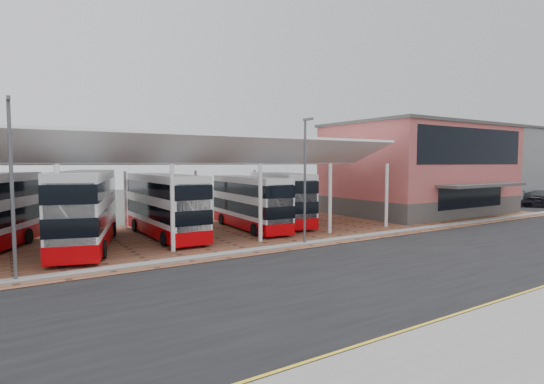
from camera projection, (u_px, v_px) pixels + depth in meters
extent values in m
plane|color=#474A44|center=(349.00, 269.00, 21.03)|extent=(140.00, 140.00, 0.00)
cube|color=black|center=(364.00, 273.00, 20.19)|extent=(120.00, 14.00, 0.02)
cube|color=brown|center=(253.00, 230.00, 33.01)|extent=(72.00, 16.00, 0.06)
cube|color=gray|center=(280.00, 247.00, 26.23)|extent=(120.00, 0.80, 0.14)
cube|color=yellow|center=(485.00, 310.00, 15.15)|extent=(120.00, 0.12, 0.01)
cube|color=yellow|center=(477.00, 308.00, 15.40)|extent=(120.00, 0.12, 0.01)
cylinder|color=white|center=(58.00, 216.00, 21.51)|extent=(0.26, 0.26, 5.20)
cylinder|color=white|center=(41.00, 204.00, 30.76)|extent=(0.26, 0.26, 4.60)
cylinder|color=white|center=(173.00, 209.00, 24.74)|extent=(0.26, 0.26, 5.20)
cylinder|color=white|center=(126.00, 200.00, 33.99)|extent=(0.26, 0.26, 4.60)
cylinder|color=white|center=(260.00, 203.00, 27.98)|extent=(0.26, 0.26, 5.20)
cylinder|color=white|center=(196.00, 197.00, 37.23)|extent=(0.26, 0.26, 4.60)
cylinder|color=white|center=(330.00, 199.00, 31.21)|extent=(0.26, 0.26, 5.20)
cylinder|color=white|center=(255.00, 194.00, 40.47)|extent=(0.26, 0.26, 4.60)
cylinder|color=white|center=(387.00, 196.00, 34.45)|extent=(0.26, 0.26, 5.20)
cylinder|color=white|center=(305.00, 191.00, 43.70)|extent=(0.26, 0.26, 4.60)
cube|color=white|center=(160.00, 149.00, 26.34)|extent=(37.00, 4.95, 1.95)
cube|color=white|center=(135.00, 154.00, 31.06)|extent=(37.00, 7.12, 1.43)
cube|color=#4D4A49|center=(418.00, 204.00, 45.12)|extent=(18.00, 12.00, 1.80)
cube|color=#C35C5A|center=(419.00, 161.00, 44.80)|extent=(18.00, 12.00, 7.20)
cube|color=black|center=(472.00, 146.00, 39.76)|extent=(16.00, 0.25, 3.40)
cube|color=black|center=(470.00, 196.00, 40.08)|extent=(10.00, 0.25, 2.20)
cube|color=#4D4A49|center=(482.00, 185.00, 39.08)|extent=(11.00, 2.40, 0.25)
cube|color=#4D4A49|center=(420.00, 126.00, 44.55)|extent=(18.40, 12.40, 0.30)
cube|color=gray|center=(470.00, 164.00, 66.71)|extent=(30.00, 20.00, 10.00)
cube|color=#4D4A49|center=(471.00, 132.00, 66.35)|extent=(30.50, 20.50, 0.30)
cylinder|color=#57585D|center=(12.00, 192.00, 18.48)|extent=(0.16, 0.16, 8.00)
cube|color=#57585D|center=(8.00, 98.00, 17.95)|extent=(0.15, 0.90, 0.15)
cylinder|color=#57585D|center=(305.00, 183.00, 27.11)|extent=(0.16, 0.16, 8.00)
cube|color=#57585D|center=(308.00, 119.00, 26.58)|extent=(0.15, 0.90, 0.15)
cylinder|color=black|center=(28.00, 236.00, 27.17)|extent=(0.70, 1.03, 1.01)
cube|color=white|center=(86.00, 207.00, 26.06)|extent=(5.70, 11.63, 4.44)
cube|color=#C50005|center=(87.00, 236.00, 26.19)|extent=(5.75, 11.69, 0.93)
cube|color=black|center=(86.00, 215.00, 26.10)|extent=(5.75, 11.69, 0.98)
cube|color=black|center=(85.00, 188.00, 25.98)|extent=(5.75, 11.69, 0.98)
cube|color=black|center=(70.00, 221.00, 20.68)|extent=(2.26, 0.76, 3.72)
cylinder|color=black|center=(51.00, 252.00, 22.36)|extent=(0.57, 1.07, 1.03)
cylinder|color=black|center=(103.00, 249.00, 23.08)|extent=(0.57, 1.07, 1.03)
cylinder|color=black|center=(74.00, 231.00, 29.32)|extent=(0.57, 1.07, 1.03)
cylinder|color=black|center=(114.00, 229.00, 30.05)|extent=(0.57, 1.07, 1.03)
cube|color=white|center=(165.00, 204.00, 29.86)|extent=(2.44, 10.62, 4.15)
cube|color=#C50005|center=(165.00, 228.00, 29.98)|extent=(2.48, 10.66, 0.87)
cube|color=black|center=(165.00, 210.00, 29.89)|extent=(2.48, 10.66, 0.92)
cube|color=black|center=(165.00, 188.00, 29.78)|extent=(2.48, 10.66, 0.92)
cube|color=black|center=(194.00, 213.00, 25.46)|extent=(2.17, 0.10, 3.47)
cylinder|color=black|center=(164.00, 238.00, 26.49)|extent=(0.27, 0.97, 0.97)
cylinder|color=black|center=(200.00, 235.00, 27.79)|extent=(0.27, 0.97, 0.97)
cylinder|color=black|center=(135.00, 225.00, 32.18)|extent=(0.27, 0.97, 0.97)
cylinder|color=black|center=(166.00, 223.00, 33.49)|extent=(0.27, 0.97, 0.97)
cube|color=white|center=(250.00, 201.00, 33.42)|extent=(3.04, 10.10, 3.89)
cube|color=#C50005|center=(250.00, 221.00, 33.53)|extent=(3.08, 10.14, 0.81)
cube|color=black|center=(250.00, 206.00, 33.45)|extent=(3.08, 10.14, 0.86)
cube|color=black|center=(250.00, 188.00, 33.35)|extent=(3.08, 10.14, 0.86)
cube|color=black|center=(280.00, 208.00, 29.09)|extent=(2.04, 0.25, 3.26)
cylinder|color=black|center=(255.00, 230.00, 30.21)|extent=(0.32, 0.92, 0.90)
cylinder|color=black|center=(282.00, 227.00, 31.27)|extent=(0.32, 0.92, 0.90)
cylinder|color=black|center=(222.00, 219.00, 35.81)|extent=(0.32, 0.92, 0.90)
cylinder|color=black|center=(246.00, 217.00, 36.87)|extent=(0.32, 0.92, 0.90)
cube|color=white|center=(280.00, 197.00, 36.42)|extent=(4.88, 10.72, 4.09)
cube|color=#C50005|center=(280.00, 216.00, 36.54)|extent=(4.92, 10.77, 0.86)
cube|color=black|center=(280.00, 202.00, 36.45)|extent=(4.92, 10.77, 0.90)
cube|color=black|center=(280.00, 184.00, 36.34)|extent=(4.92, 10.77, 0.90)
cube|color=black|center=(304.00, 203.00, 31.53)|extent=(2.10, 0.62, 3.42)
cylinder|color=black|center=(280.00, 224.00, 33.00)|extent=(0.49, 0.99, 0.95)
cylinder|color=black|center=(308.00, 222.00, 33.76)|extent=(0.49, 0.99, 0.95)
cylinder|color=black|center=(256.00, 214.00, 39.34)|extent=(0.49, 0.99, 0.95)
cylinder|color=black|center=(280.00, 213.00, 40.09)|extent=(0.49, 0.99, 0.95)
imported|color=black|center=(537.00, 202.00, 49.37)|extent=(3.53, 3.95, 1.30)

